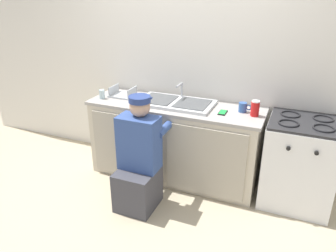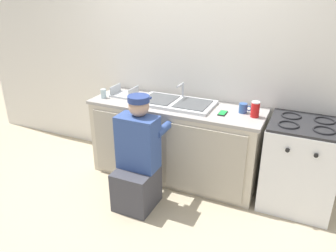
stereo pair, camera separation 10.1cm
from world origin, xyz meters
name	(u,v)px [view 1 (the left image)]	position (x,y,z in m)	size (l,w,h in m)	color
ground_plane	(164,188)	(0.00, 0.00, 0.00)	(12.00, 12.00, 0.00)	tan
back_wall	(187,60)	(0.00, 0.65, 1.25)	(6.00, 0.10, 2.50)	silver
counter_cabinet	(175,142)	(0.00, 0.29, 0.41)	(1.82, 0.62, 0.82)	beige
countertop	(175,106)	(0.00, 0.30, 0.84)	(1.86, 0.62, 0.03)	#9E9993
sink_double_basin	(175,102)	(0.00, 0.30, 0.87)	(0.80, 0.44, 0.19)	silver
stove_range	(299,163)	(1.29, 0.30, 0.43)	(0.64, 0.62, 0.88)	white
plumber_person	(139,163)	(-0.12, -0.34, 0.46)	(0.42, 0.61, 1.10)	#3F3F47
cell_phone	(223,112)	(0.52, 0.24, 0.86)	(0.07, 0.14, 0.01)	black
water_glass	(102,94)	(-0.81, 0.16, 0.91)	(0.06, 0.06, 0.10)	#ADC6CC
coffee_mug	(243,107)	(0.70, 0.35, 0.90)	(0.13, 0.08, 0.09)	#335699
dish_rack_tray	(123,94)	(-0.64, 0.32, 0.88)	(0.28, 0.22, 0.11)	#B2B7BC
soda_cup_red	(255,108)	(0.82, 0.28, 0.93)	(0.08, 0.08, 0.15)	red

